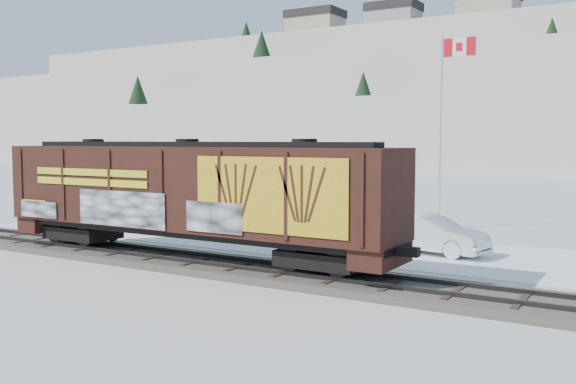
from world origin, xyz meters
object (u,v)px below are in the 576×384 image
Objects in this scene: car_white at (430,234)px; car_silver at (253,218)px; flagpole at (442,159)px; hopper_railcar at (188,192)px; car_dark at (385,229)px.

car_silver is at bearing 93.08° from car_white.
car_white is (2.09, -8.00, -3.04)m from flagpole.
flagpole is at bearing 23.36° from car_white.
car_dark is (4.82, 8.48, -2.16)m from hopper_railcar.
hopper_railcar reaches higher than car_white.
flagpole is 2.12× the size of car_white.
car_dark is (7.48, 0.04, -0.07)m from car_silver.
car_dark is (-2.55, 1.03, -0.09)m from car_white.
flagpole reaches higher than car_silver.
car_white is at bearing -87.12° from car_silver.
hopper_railcar is at bearing -108.87° from flagpole.
car_silver is (-7.94, -7.01, -3.07)m from flagpole.
car_white reaches higher than car_dark.
car_white is at bearing -75.37° from flagpole.
car_silver is 0.93× the size of car_white.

